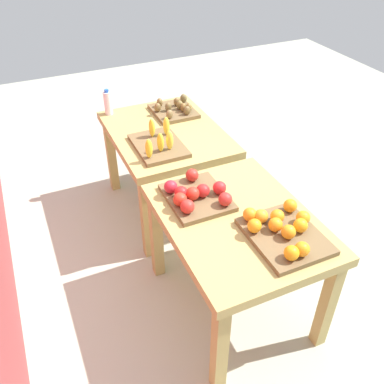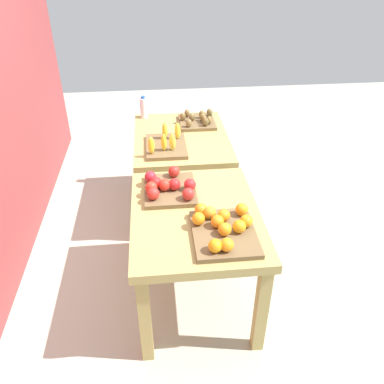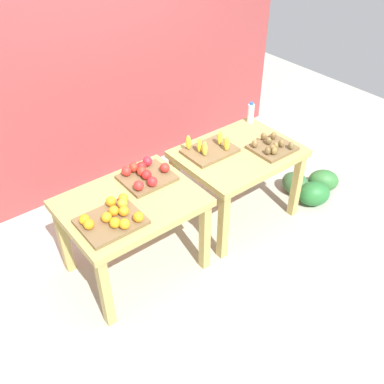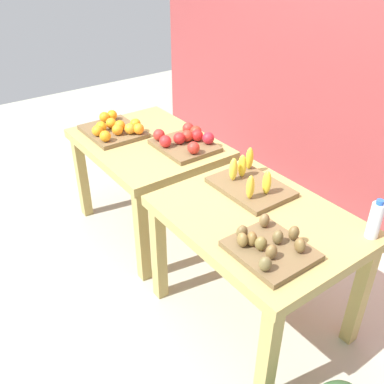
% 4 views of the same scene
% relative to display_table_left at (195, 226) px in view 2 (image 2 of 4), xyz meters
% --- Properties ---
extents(ground_plane, '(8.00, 8.00, 0.00)m').
position_rel_display_table_left_xyz_m(ground_plane, '(0.56, 0.00, -0.63)').
color(ground_plane, '#A6A896').
extents(display_table_left, '(1.04, 0.80, 0.74)m').
position_rel_display_table_left_xyz_m(display_table_left, '(0.00, 0.00, 0.00)').
color(display_table_left, tan).
rests_on(display_table_left, ground_plane).
extents(display_table_right, '(1.04, 0.80, 0.74)m').
position_rel_display_table_left_xyz_m(display_table_right, '(1.12, 0.00, 0.00)').
color(display_table_right, tan).
rests_on(display_table_right, ground_plane).
extents(orange_bin, '(0.44, 0.37, 0.11)m').
position_rel_display_table_left_xyz_m(orange_bin, '(-0.23, -0.13, 0.15)').
color(orange_bin, brown).
rests_on(orange_bin, display_table_left).
extents(apple_bin, '(0.40, 0.37, 0.11)m').
position_rel_display_table_left_xyz_m(apple_bin, '(0.24, 0.15, 0.15)').
color(apple_bin, brown).
rests_on(apple_bin, display_table_left).
extents(banana_crate, '(0.44, 0.32, 0.17)m').
position_rel_display_table_left_xyz_m(banana_crate, '(0.90, 0.14, 0.14)').
color(banana_crate, brown).
rests_on(banana_crate, display_table_right).
extents(kiwi_bin, '(0.36, 0.32, 0.10)m').
position_rel_display_table_left_xyz_m(kiwi_bin, '(1.36, -0.17, 0.14)').
color(kiwi_bin, brown).
rests_on(kiwi_bin, display_table_right).
extents(water_bottle, '(0.06, 0.06, 0.21)m').
position_rel_display_table_left_xyz_m(water_bottle, '(1.56, 0.31, 0.20)').
color(water_bottle, silver).
rests_on(water_bottle, display_table_right).
extents(watermelon_pile, '(0.66, 0.58, 0.25)m').
position_rel_display_table_left_xyz_m(watermelon_pile, '(1.94, -0.27, -0.51)').
color(watermelon_pile, '#316E33').
rests_on(watermelon_pile, ground_plane).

